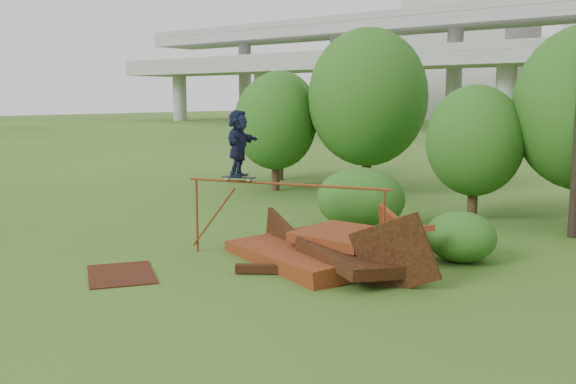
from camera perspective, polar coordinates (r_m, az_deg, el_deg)
The scene contains 13 objects.
ground at distance 13.92m, azimuth -2.76°, elevation -7.78°, with size 240.00×240.00×0.00m, color #2D5116.
scrap_pile at distance 15.03m, azimuth 3.30°, elevation -5.31°, with size 5.89×3.82×1.92m.
grind_rail at distance 15.16m, azimuth -0.30°, elevation -0.64°, with size 4.89×1.57×1.89m.
skateboard at distance 15.60m, azimuth -4.40°, elevation 1.31°, with size 0.86×0.46×0.09m.
skater at distance 15.52m, azimuth -4.43°, elevation 4.34°, with size 1.50×0.48×1.62m, color #161B37.
flat_plate at distance 14.72m, azimuth -14.61°, elevation -7.09°, with size 1.95×1.39×0.03m, color #36160B.
tree_0 at distance 26.59m, azimuth -1.12°, elevation 6.21°, with size 3.41×3.41×4.81m.
tree_1 at distance 25.82m, azimuth 7.10°, elevation 8.33°, with size 4.74×4.74×6.59m.
tree_2 at distance 20.97m, azimuth 16.29°, elevation 4.39°, with size 3.03×3.03×4.27m.
tree_6 at distance 30.01m, azimuth -0.74°, elevation 6.76°, with size 3.65×3.65×5.10m.
shrub_left at distance 18.97m, azimuth 6.47°, elevation -0.60°, with size 2.66×2.46×1.84m, color #1E4713.
shrub_right at distance 15.78m, azimuth 15.09°, elevation -3.86°, with size 1.71×1.56×1.21m, color #1E4713.
building_left at distance 115.71m, azimuth 16.02°, elevation 14.91°, with size 18.00×16.00×35.00m, color #9E9E99.
Camera 1 is at (9.04, -9.84, 3.89)m, focal length 40.00 mm.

